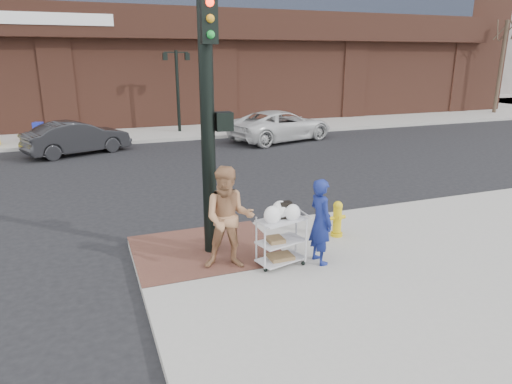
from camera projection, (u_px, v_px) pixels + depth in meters
name	position (u px, v px, depth m)	size (l,w,h in m)	color
ground	(249.00, 270.00, 8.56)	(220.00, 220.00, 0.00)	black
sidewalk_far	(258.00, 100.00, 41.46)	(65.00, 36.00, 0.15)	gray
brick_curb_ramp	(205.00, 249.00, 9.11)	(2.80, 2.40, 0.01)	#532D27
filler_block	(458.00, 11.00, 53.65)	(14.00, 20.00, 18.00)	slate
bare_tree_a	(508.00, 18.00, 29.72)	(1.80, 1.80, 7.20)	#382B21
lamp_post	(177.00, 82.00, 22.83)	(1.32, 0.22, 4.00)	black
traffic_signal_pole	(209.00, 115.00, 8.28)	(0.61, 0.51, 5.00)	black
woman_blue	(321.00, 221.00, 8.34)	(0.59, 0.39, 1.61)	navy
pedestrian_tan	(229.00, 218.00, 8.09)	(0.92, 0.72, 1.89)	#A06F4B
sedan_dark	(77.00, 138.00, 18.58)	(1.44, 4.12, 1.36)	black
minivan_white	(281.00, 126.00, 21.57)	(2.37, 5.13, 1.43)	silver
utility_cart	(281.00, 237.00, 8.31)	(0.95, 0.68, 1.20)	#B5B5BB
fire_hydrant	(337.00, 218.00, 9.70)	(0.37, 0.26, 0.78)	gold
newsbox_blue	(39.00, 132.00, 20.39)	(0.38, 0.34, 0.90)	#1926A7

